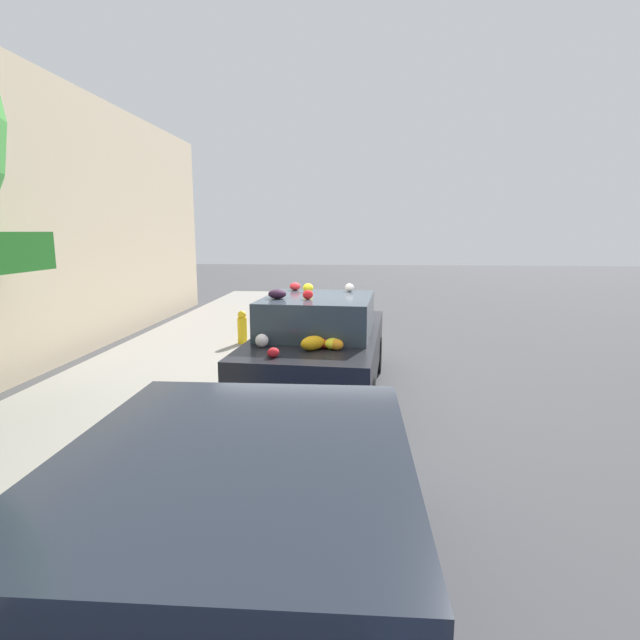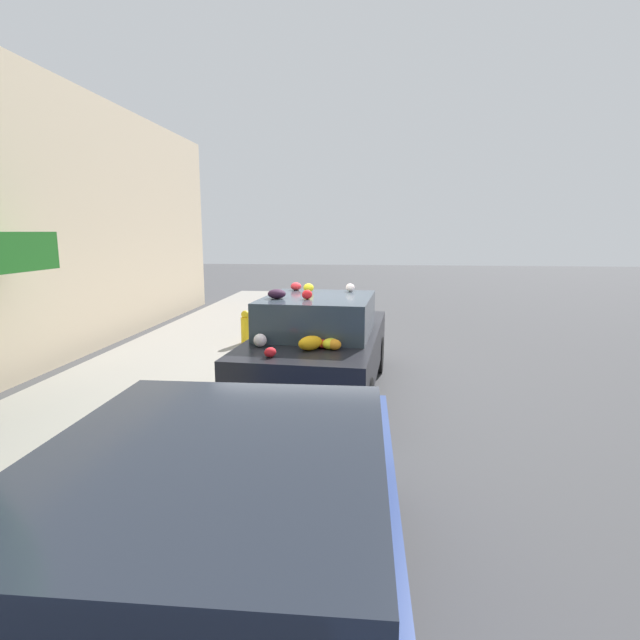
# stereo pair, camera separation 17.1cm
# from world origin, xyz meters

# --- Properties ---
(ground_plane) EXTENTS (60.00, 60.00, 0.00)m
(ground_plane) POSITION_xyz_m (0.00, 0.00, 0.00)
(ground_plane) COLOR #424244
(sidewalk_curb) EXTENTS (24.00, 3.20, 0.11)m
(sidewalk_curb) POSITION_xyz_m (0.00, 2.70, 0.06)
(sidewalk_curb) COLOR gray
(sidewalk_curb) RESTS_ON ground
(fire_hydrant) EXTENTS (0.20, 0.20, 0.70)m
(fire_hydrant) POSITION_xyz_m (2.75, 1.77, 0.46)
(fire_hydrant) COLOR gold
(fire_hydrant) RESTS_ON sidewalk_curb
(art_car) EXTENTS (4.17, 2.06, 1.65)m
(art_car) POSITION_xyz_m (-0.02, -0.10, 0.78)
(art_car) COLOR black
(art_car) RESTS_ON ground
(parked_car_plain) EXTENTS (4.46, 1.92, 1.46)m
(parked_car_plain) POSITION_xyz_m (-5.13, -0.14, 0.75)
(parked_car_plain) COLOR navy
(parked_car_plain) RESTS_ON ground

